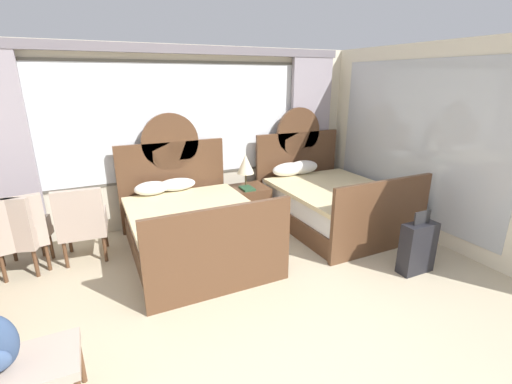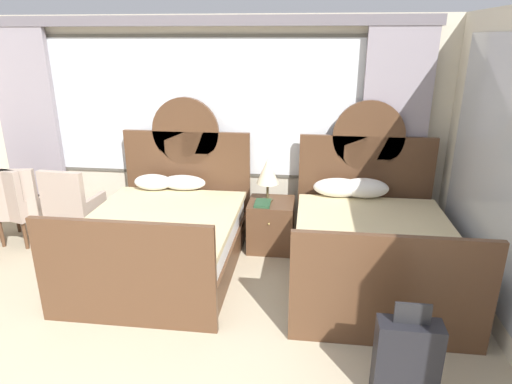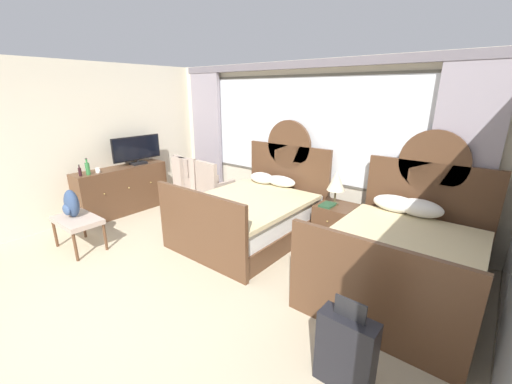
% 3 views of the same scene
% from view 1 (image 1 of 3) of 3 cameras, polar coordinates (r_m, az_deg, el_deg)
% --- Properties ---
extents(ground_plane, '(24.00, 24.00, 0.00)m').
position_cam_1_polar(ground_plane, '(3.14, 8.21, -27.76)').
color(ground_plane, '#BCAD8E').
extents(wall_back_window, '(5.97, 0.22, 2.70)m').
position_cam_1_polar(wall_back_window, '(5.58, -12.26, 9.32)').
color(wall_back_window, beige).
rests_on(wall_back_window, ground_plane).
extents(wall_right_mirror, '(0.08, 4.20, 2.70)m').
position_cam_1_polar(wall_right_mirror, '(5.50, 26.63, 6.89)').
color(wall_right_mirror, beige).
rests_on(wall_right_mirror, ground_plane).
extents(bed_near_window, '(1.61, 2.14, 1.76)m').
position_cam_1_polar(bed_near_window, '(4.72, -10.27, -5.50)').
color(bed_near_window, brown).
rests_on(bed_near_window, ground_plane).
extents(bed_near_mirror, '(1.61, 2.14, 1.76)m').
position_cam_1_polar(bed_near_mirror, '(5.66, 11.83, -1.47)').
color(bed_near_mirror, brown).
rests_on(bed_near_mirror, ground_plane).
extents(nightstand_between_beds, '(0.53, 0.56, 0.60)m').
position_cam_1_polar(nightstand_between_beds, '(5.64, -1.03, -2.04)').
color(nightstand_between_beds, brown).
rests_on(nightstand_between_beds, ground_plane).
extents(table_lamp_on_nightstand, '(0.27, 0.27, 0.52)m').
position_cam_1_polar(table_lamp_on_nightstand, '(5.46, -1.70, 4.49)').
color(table_lamp_on_nightstand, brown).
rests_on(table_lamp_on_nightstand, nightstand_between_beds).
extents(book_on_nightstand, '(0.18, 0.26, 0.03)m').
position_cam_1_polar(book_on_nightstand, '(5.41, -1.45, 0.58)').
color(book_on_nightstand, '#285133').
rests_on(book_on_nightstand, nightstand_between_beds).
extents(armchair_by_window_left, '(0.59, 0.59, 0.98)m').
position_cam_1_polar(armchair_by_window_left, '(4.91, -26.38, -4.38)').
color(armchair_by_window_left, '#B29E8E').
rests_on(armchair_by_window_left, ground_plane).
extents(armchair_by_window_centre, '(0.68, 0.68, 0.98)m').
position_cam_1_polar(armchair_by_window_centre, '(4.99, -34.56, -5.41)').
color(armchair_by_window_centre, '#B29E8E').
rests_on(armchair_by_window_centre, ground_plane).
extents(armchair_by_window_right, '(0.64, 0.64, 0.98)m').
position_cam_1_polar(armchair_by_window_right, '(4.98, -34.09, -5.36)').
color(armchair_by_window_right, '#B29E8E').
rests_on(armchair_by_window_right, ground_plane).
extents(luggage_bench, '(0.74, 0.47, 0.48)m').
position_cam_1_polar(luggage_bench, '(2.99, -34.20, -23.10)').
color(luggage_bench, '#B29E8E').
rests_on(luggage_bench, ground_plane).
extents(suitcase_on_floor, '(0.44, 0.19, 0.78)m').
position_cam_1_polar(suitcase_on_floor, '(4.64, 24.75, -8.20)').
color(suitcase_on_floor, black).
rests_on(suitcase_on_floor, ground_plane).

